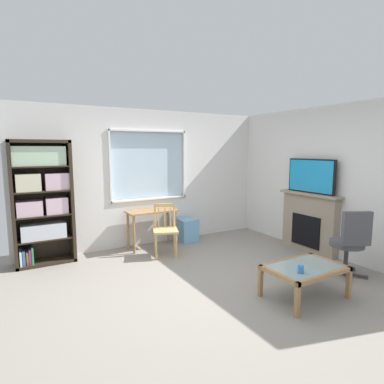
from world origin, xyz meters
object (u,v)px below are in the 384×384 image
tv (311,176)px  coffee_table (305,270)px  wooden_chair (165,229)px  desk_under_window (152,217)px  office_chair (350,240)px  bookshelf (42,198)px  plastic_drawer_unit (187,230)px  sippy_cup (301,269)px  fireplace (309,222)px

tv → coffee_table: (-1.54, -1.24, -1.03)m
wooden_chair → tv: (2.37, -1.08, 0.91)m
desk_under_window → wooden_chair: 0.53m
tv → office_chair: tv is taller
bookshelf → desk_under_window: size_ratio=2.16×
desk_under_window → tv: bearing=-33.6°
tv → bookshelf: bearing=158.1°
plastic_drawer_unit → coffee_table: size_ratio=0.48×
wooden_chair → sippy_cup: size_ratio=10.00×
tv → desk_under_window: bearing=146.4°
desk_under_window → tv: (2.40, -1.60, 0.79)m
tv → wooden_chair: bearing=155.5°
plastic_drawer_unit → office_chair: bearing=-67.5°
fireplace → sippy_cup: (-1.77, -1.36, -0.09)m
bookshelf → fireplace: size_ratio=1.65×
office_chair → bookshelf: bearing=143.0°
desk_under_window → plastic_drawer_unit: size_ratio=2.02×
office_chair → wooden_chair: bearing=130.5°
tv → office_chair: bearing=-112.8°
fireplace → coffee_table: (-1.56, -1.24, -0.19)m
desk_under_window → wooden_chair: bearing=-86.1°
plastic_drawer_unit → coffee_table: (0.09, -2.89, 0.12)m
desk_under_window → fireplace: fireplace is taller
fireplace → desk_under_window: bearing=146.6°
wooden_chair → office_chair: 2.91m
desk_under_window → fireplace: size_ratio=0.76×
wooden_chair → tv: tv is taller
bookshelf → coffee_table: 4.06m
office_chair → sippy_cup: office_chair is taller
bookshelf → plastic_drawer_unit: 2.75m
office_chair → plastic_drawer_unit: bearing=112.5°
bookshelf → office_chair: (3.76, -2.84, -0.52)m
plastic_drawer_unit → wooden_chair: bearing=-142.7°
bookshelf → sippy_cup: 4.00m
desk_under_window → tv: 2.99m
office_chair → tv: bearing=67.2°
plastic_drawer_unit → fireplace: 2.35m
desk_under_window → sippy_cup: (0.65, -2.96, -0.14)m
tv → office_chair: 1.48m
bookshelf → plastic_drawer_unit: (2.62, -0.06, -0.85)m
wooden_chair → tv: bearing=-24.5°
bookshelf → office_chair: size_ratio=2.00×
desk_under_window → fireplace: bearing=-33.4°
bookshelf → office_chair: 4.74m
wooden_chair → fireplace: size_ratio=0.74×
fireplace → office_chair: bearing=-113.5°
wooden_chair → office_chair: (1.89, -2.21, 0.09)m
office_chair → sippy_cup: size_ratio=11.11×
plastic_drawer_unit → office_chair: 3.02m
tv → coffee_table: tv is taller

